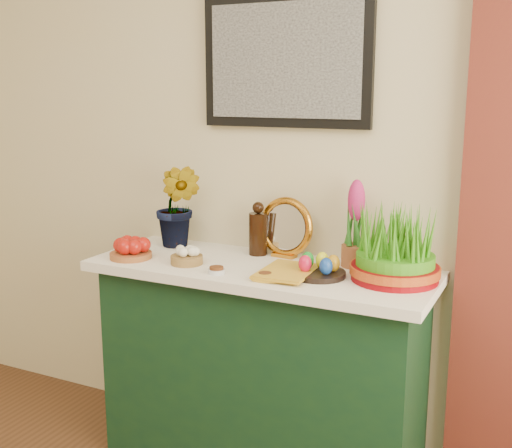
% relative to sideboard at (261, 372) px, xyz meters
% --- Properties ---
extents(sideboard, '(1.30, 0.45, 0.85)m').
position_rel_sideboard_xyz_m(sideboard, '(0.00, 0.00, 0.00)').
color(sideboard, '#133519').
rests_on(sideboard, ground).
extents(tablecloth, '(1.40, 0.55, 0.04)m').
position_rel_sideboard_xyz_m(tablecloth, '(0.00, 0.00, 0.45)').
color(tablecloth, white).
rests_on(tablecloth, sideboard).
extents(hyacinth_green, '(0.27, 0.23, 0.50)m').
position_rel_sideboard_xyz_m(hyacinth_green, '(-0.47, 0.12, 0.71)').
color(hyacinth_green, '#2A7121').
rests_on(hyacinth_green, tablecloth).
extents(apple_bowl, '(0.22, 0.22, 0.09)m').
position_rel_sideboard_xyz_m(apple_bowl, '(-0.54, -0.14, 0.50)').
color(apple_bowl, '#98542B').
rests_on(apple_bowl, tablecloth).
extents(garlic_basket, '(0.16, 0.16, 0.07)m').
position_rel_sideboard_xyz_m(garlic_basket, '(-0.28, -0.12, 0.50)').
color(garlic_basket, olive).
rests_on(garlic_basket, tablecloth).
extents(vinegar_cruet, '(0.08, 0.08, 0.23)m').
position_rel_sideboard_xyz_m(vinegar_cruet, '(-0.09, 0.15, 0.57)').
color(vinegar_cruet, black).
rests_on(vinegar_cruet, tablecloth).
extents(mirror, '(0.26, 0.09, 0.26)m').
position_rel_sideboard_xyz_m(mirror, '(0.03, 0.17, 0.59)').
color(mirror, '#C57E21').
rests_on(mirror, tablecloth).
extents(book, '(0.18, 0.27, 0.04)m').
position_rel_sideboard_xyz_m(book, '(0.05, -0.09, 0.48)').
color(book, gold).
rests_on(book, tablecloth).
extents(spice_dish_left, '(0.07, 0.07, 0.03)m').
position_rel_sideboard_xyz_m(spice_dish_left, '(-0.11, -0.18, 0.48)').
color(spice_dish_left, silver).
rests_on(spice_dish_left, tablecloth).
extents(spice_dish_right, '(0.06, 0.06, 0.03)m').
position_rel_sideboard_xyz_m(spice_dish_right, '(0.10, -0.17, 0.48)').
color(spice_dish_right, silver).
rests_on(spice_dish_right, tablecloth).
extents(egg_plate, '(0.24, 0.24, 0.09)m').
position_rel_sideboard_xyz_m(egg_plate, '(0.26, -0.04, 0.50)').
color(egg_plate, black).
rests_on(egg_plate, tablecloth).
extents(hyacinth_pink, '(0.11, 0.11, 0.35)m').
position_rel_sideboard_xyz_m(hyacinth_pink, '(0.34, 0.15, 0.62)').
color(hyacinth_pink, '#9A5530').
rests_on(hyacinth_pink, tablecloth).
extents(wheatgrass_sabzeh, '(0.33, 0.33, 0.27)m').
position_rel_sideboard_xyz_m(wheatgrass_sabzeh, '(0.53, 0.03, 0.58)').
color(wheatgrass_sabzeh, maroon).
rests_on(wheatgrass_sabzeh, tablecloth).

